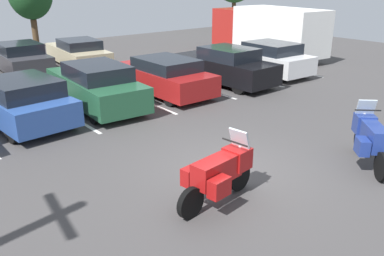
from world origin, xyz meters
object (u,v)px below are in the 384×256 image
at_px(motorcycle_second, 371,138).
at_px(car_far_champagne, 78,53).
at_px(box_truck, 267,30).
at_px(motorcycle_touring, 220,172).
at_px(car_black, 225,66).
at_px(car_white, 267,58).
at_px(car_far_charcoal, 21,58).
at_px(car_blue, 20,100).
at_px(car_green, 96,86).
at_px(car_red, 164,76).

bearing_deg(motorcycle_second, car_far_champagne, 91.23).
bearing_deg(car_far_champagne, box_truck, -25.13).
distance_m(motorcycle_touring, car_far_champagne, 14.73).
distance_m(car_black, car_far_champagne, 7.98).
height_order(car_white, car_far_champagne, car_white).
relative_size(car_far_charcoal, car_far_champagne, 0.86).
xyz_separation_m(car_white, box_truck, (3.40, 2.96, 0.74)).
distance_m(car_white, car_far_charcoal, 11.43).
height_order(car_blue, car_green, car_green).
relative_size(car_red, car_far_charcoal, 1.07).
bearing_deg(box_truck, car_black, -154.01).
relative_size(motorcycle_second, box_truck, 0.22).
relative_size(car_red, car_black, 0.96).
height_order(car_far_charcoal, car_far_champagne, car_far_charcoal).
height_order(motorcycle_second, car_white, car_white).
xyz_separation_m(car_blue, car_black, (8.30, -0.35, 0.02)).
bearing_deg(car_green, car_far_champagne, 69.83).
bearing_deg(motorcycle_second, box_truck, 50.68).
height_order(car_red, car_white, car_white).
bearing_deg(car_far_charcoal, car_blue, -108.19).
bearing_deg(car_black, motorcycle_second, -109.75).
bearing_deg(car_far_charcoal, car_black, -51.50).
distance_m(car_blue, car_far_charcoal, 7.52).
height_order(motorcycle_touring, motorcycle_second, motorcycle_second).
bearing_deg(car_white, motorcycle_touring, -143.81).
height_order(car_black, car_far_charcoal, car_black).
distance_m(motorcycle_second, box_truck, 14.14).
xyz_separation_m(car_green, car_black, (5.72, -0.43, -0.00)).
bearing_deg(box_truck, motorcycle_touring, -142.48).
relative_size(motorcycle_touring, car_black, 0.44).
height_order(car_green, car_white, car_green).
bearing_deg(car_far_champagne, car_white, -51.21).
bearing_deg(car_far_charcoal, car_red, -66.95).
relative_size(car_blue, car_white, 1.04).
bearing_deg(car_far_champagne, motorcycle_touring, -104.34).
relative_size(motorcycle_touring, car_far_charcoal, 0.48).
distance_m(motorcycle_touring, car_far_charcoal, 14.47).
xyz_separation_m(car_red, car_far_champagne, (-0.27, 6.97, -0.03)).
bearing_deg(car_far_charcoal, car_far_champagne, -3.48).
bearing_deg(car_blue, car_red, 0.01).
bearing_deg(car_black, car_white, 0.24).
bearing_deg(motorcycle_touring, motorcycle_second, -14.10).
distance_m(car_red, box_truck, 9.42).
relative_size(car_black, box_truck, 0.65).
bearing_deg(car_far_charcoal, car_white, -40.85).
bearing_deg(motorcycle_second, car_far_charcoal, 101.35).
bearing_deg(box_truck, car_red, -163.78).
relative_size(motorcycle_second, car_green, 0.34).
xyz_separation_m(car_green, car_white, (8.41, -0.41, -0.00)).
bearing_deg(car_green, car_blue, -178.25).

